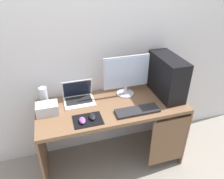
{
  "coord_description": "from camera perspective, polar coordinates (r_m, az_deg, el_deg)",
  "views": [
    {
      "loc": [
        -0.5,
        -1.67,
        1.96
      ],
      "look_at": [
        0.0,
        0.0,
        0.94
      ],
      "focal_mm": 34.23,
      "sensor_mm": 36.0,
      "label": 1
    }
  ],
  "objects": [
    {
      "name": "mousepad",
      "position": [
        1.94,
        -6.49,
        -8.09
      ],
      "size": [
        0.26,
        0.2,
        0.0
      ],
      "primitive_type": "cube",
      "color": "black",
      "rests_on": "desk"
    },
    {
      "name": "monitor",
      "position": [
        2.18,
        3.82,
        3.88
      ],
      "size": [
        0.48,
        0.18,
        0.43
      ],
      "color": "#B7BCC6",
      "rests_on": "desk"
    },
    {
      "name": "wall_back",
      "position": [
        2.17,
        -2.61,
        12.83
      ],
      "size": [
        4.0,
        0.05,
        2.6
      ],
      "color": "silver",
      "rests_on": "ground_plane"
    },
    {
      "name": "laptop",
      "position": [
        2.18,
        -8.93,
        -2.0
      ],
      "size": [
        0.3,
        0.23,
        0.22
      ],
      "color": "white",
      "rests_on": "desk"
    },
    {
      "name": "mouse_right",
      "position": [
        1.91,
        -7.92,
        -8.15
      ],
      "size": [
        0.06,
        0.1,
        0.03
      ],
      "primitive_type": "ellipsoid",
      "color": "#8C4C99",
      "rests_on": "mousepad"
    },
    {
      "name": "ground_plane",
      "position": [
        2.62,
        0.0,
        -17.93
      ],
      "size": [
        8.0,
        8.0,
        0.0
      ],
      "primitive_type": "plane",
      "color": "gray"
    },
    {
      "name": "mouse_left",
      "position": [
        1.94,
        -5.27,
        -7.24
      ],
      "size": [
        0.06,
        0.1,
        0.03
      ],
      "primitive_type": "ellipsoid",
      "color": "black",
      "rests_on": "mousepad"
    },
    {
      "name": "desk",
      "position": [
        2.2,
        0.57,
        -7.56
      ],
      "size": [
        1.46,
        0.61,
        0.76
      ],
      "color": "brown",
      "rests_on": "ground_plane"
    },
    {
      "name": "speaker",
      "position": [
        2.18,
        -17.74,
        -1.72
      ],
      "size": [
        0.08,
        0.08,
        0.19
      ],
      "primitive_type": "cylinder",
      "color": "#B7BCC6",
      "rests_on": "desk"
    },
    {
      "name": "pc_tower",
      "position": [
        2.26,
        14.43,
        3.44
      ],
      "size": [
        0.21,
        0.49,
        0.42
      ],
      "primitive_type": "cube",
      "color": "black",
      "rests_on": "desk"
    },
    {
      "name": "projector",
      "position": [
        2.07,
        -16.91,
        -4.93
      ],
      "size": [
        0.2,
        0.14,
        0.1
      ],
      "primitive_type": "cube",
      "color": "#B7BCC6",
      "rests_on": "desk"
    },
    {
      "name": "keyboard",
      "position": [
        2.03,
        6.77,
        -5.66
      ],
      "size": [
        0.42,
        0.14,
        0.02
      ],
      "primitive_type": "cube",
      "color": "#232326",
      "rests_on": "desk"
    }
  ]
}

